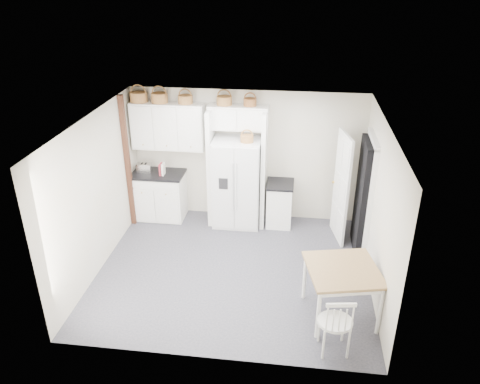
# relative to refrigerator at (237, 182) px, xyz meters

# --- Properties ---
(floor) EXTENTS (4.50, 4.50, 0.00)m
(floor) POSITION_rel_refrigerator_xyz_m (0.15, -1.65, -0.87)
(floor) COLOR #2E2D37
(floor) RESTS_ON ground
(ceiling) EXTENTS (4.50, 4.50, 0.00)m
(ceiling) POSITION_rel_refrigerator_xyz_m (0.15, -1.65, 1.73)
(ceiling) COLOR white
(ceiling) RESTS_ON wall_back
(wall_back) EXTENTS (4.50, 0.00, 4.50)m
(wall_back) POSITION_rel_refrigerator_xyz_m (0.15, 0.35, 0.43)
(wall_back) COLOR silver
(wall_back) RESTS_ON floor
(wall_left) EXTENTS (0.00, 4.00, 4.00)m
(wall_left) POSITION_rel_refrigerator_xyz_m (-2.10, -1.65, 0.43)
(wall_left) COLOR silver
(wall_left) RESTS_ON floor
(wall_right) EXTENTS (0.00, 4.00, 4.00)m
(wall_right) POSITION_rel_refrigerator_xyz_m (2.40, -1.65, 0.43)
(wall_right) COLOR silver
(wall_right) RESTS_ON floor
(refrigerator) EXTENTS (0.90, 0.73, 1.75)m
(refrigerator) POSITION_rel_refrigerator_xyz_m (0.00, 0.00, 0.00)
(refrigerator) COLOR silver
(refrigerator) RESTS_ON floor
(base_cab_left) EXTENTS (1.00, 0.63, 0.93)m
(base_cab_left) POSITION_rel_refrigerator_xyz_m (-1.59, 0.05, -0.41)
(base_cab_left) COLOR white
(base_cab_left) RESTS_ON floor
(base_cab_right) EXTENTS (0.48, 0.58, 0.85)m
(base_cab_right) POSITION_rel_refrigerator_xyz_m (0.83, 0.05, -0.45)
(base_cab_right) COLOR white
(base_cab_right) RESTS_ON floor
(dining_table) EXTENTS (1.17, 1.17, 0.82)m
(dining_table) POSITION_rel_refrigerator_xyz_m (1.85, -2.57, -0.46)
(dining_table) COLOR brown
(dining_table) RESTS_ON floor
(windsor_chair) EXTENTS (0.52, 0.49, 0.95)m
(windsor_chair) POSITION_rel_refrigerator_xyz_m (1.73, -3.29, -0.40)
(windsor_chair) COLOR white
(windsor_chair) RESTS_ON floor
(counter_left) EXTENTS (1.05, 0.68, 0.04)m
(counter_left) POSITION_rel_refrigerator_xyz_m (-1.59, 0.05, 0.08)
(counter_left) COLOR black
(counter_left) RESTS_ON base_cab_left
(counter_right) EXTENTS (0.52, 0.61, 0.04)m
(counter_right) POSITION_rel_refrigerator_xyz_m (0.83, 0.05, -0.01)
(counter_right) COLOR black
(counter_right) RESTS_ON base_cab_right
(toaster) EXTENTS (0.29, 0.17, 0.20)m
(toaster) POSITION_rel_refrigerator_xyz_m (-1.84, 0.01, 0.20)
(toaster) COLOR silver
(toaster) RESTS_ON counter_left
(cookbook_red) EXTENTS (0.04, 0.16, 0.23)m
(cookbook_red) POSITION_rel_refrigerator_xyz_m (-1.50, -0.03, 0.21)
(cookbook_red) COLOR #AA2835
(cookbook_red) RESTS_ON counter_left
(cookbook_cream) EXTENTS (0.04, 0.16, 0.23)m
(cookbook_cream) POSITION_rel_refrigerator_xyz_m (-1.45, -0.03, 0.21)
(cookbook_cream) COLOR white
(cookbook_cream) RESTS_ON counter_left
(basket_upper_a) EXTENTS (0.33, 0.33, 0.19)m
(basket_upper_a) POSITION_rel_refrigerator_xyz_m (-1.88, 0.18, 1.57)
(basket_upper_a) COLOR brown
(basket_upper_a) RESTS_ON upper_cabinet
(basket_upper_b) EXTENTS (0.31, 0.31, 0.18)m
(basket_upper_b) POSITION_rel_refrigerator_xyz_m (-1.48, 0.18, 1.57)
(basket_upper_b) COLOR brown
(basket_upper_b) RESTS_ON upper_cabinet
(basket_upper_c) EXTENTS (0.27, 0.27, 0.16)m
(basket_upper_c) POSITION_rel_refrigerator_xyz_m (-0.99, 0.18, 1.55)
(basket_upper_c) COLOR brown
(basket_upper_c) RESTS_ON upper_cabinet
(basket_bridge_a) EXTENTS (0.29, 0.29, 0.16)m
(basket_bridge_a) POSITION_rel_refrigerator_xyz_m (-0.26, 0.18, 1.56)
(basket_bridge_a) COLOR brown
(basket_bridge_a) RESTS_ON bridge_cabinet
(basket_bridge_b) EXTENTS (0.24, 0.24, 0.14)m
(basket_bridge_b) POSITION_rel_refrigerator_xyz_m (0.22, 0.18, 1.54)
(basket_bridge_b) COLOR brown
(basket_bridge_b) RESTS_ON bridge_cabinet
(basket_fridge_b) EXTENTS (0.24, 0.24, 0.13)m
(basket_fridge_b) POSITION_rel_refrigerator_xyz_m (0.20, -0.10, 0.94)
(basket_fridge_b) COLOR brown
(basket_fridge_b) RESTS_ON refrigerator
(upper_cabinet) EXTENTS (1.40, 0.34, 0.90)m
(upper_cabinet) POSITION_rel_refrigerator_xyz_m (-1.35, 0.18, 1.03)
(upper_cabinet) COLOR white
(upper_cabinet) RESTS_ON wall_back
(bridge_cabinet) EXTENTS (1.12, 0.34, 0.45)m
(bridge_cabinet) POSITION_rel_refrigerator_xyz_m (-0.00, 0.18, 1.25)
(bridge_cabinet) COLOR white
(bridge_cabinet) RESTS_ON wall_back
(fridge_panel_left) EXTENTS (0.08, 0.60, 2.30)m
(fridge_panel_left) POSITION_rel_refrigerator_xyz_m (-0.51, 0.05, 0.28)
(fridge_panel_left) COLOR white
(fridge_panel_left) RESTS_ON floor
(fridge_panel_right) EXTENTS (0.08, 0.60, 2.30)m
(fridge_panel_right) POSITION_rel_refrigerator_xyz_m (0.51, 0.05, 0.28)
(fridge_panel_right) COLOR white
(fridge_panel_right) RESTS_ON floor
(trim_post) EXTENTS (0.09, 0.09, 2.60)m
(trim_post) POSITION_rel_refrigerator_xyz_m (-2.05, -0.30, 0.43)
(trim_post) COLOR #3D2217
(trim_post) RESTS_ON floor
(doorway_void) EXTENTS (0.18, 0.85, 2.05)m
(doorway_void) POSITION_rel_refrigerator_xyz_m (2.31, -0.65, 0.15)
(doorway_void) COLOR black
(doorway_void) RESTS_ON floor
(door_slab) EXTENTS (0.21, 0.79, 2.05)m
(door_slab) POSITION_rel_refrigerator_xyz_m (1.95, -0.32, 0.15)
(door_slab) COLOR white
(door_slab) RESTS_ON floor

